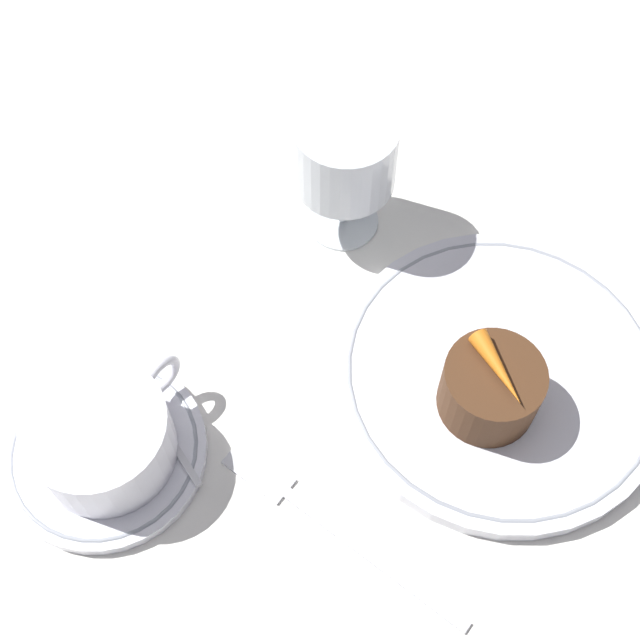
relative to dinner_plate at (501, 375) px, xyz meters
name	(u,v)px	position (x,y,z in m)	size (l,w,h in m)	color
ground_plane	(461,331)	(0.02, 0.04, -0.01)	(3.00, 3.00, 0.00)	white
dinner_plate	(501,375)	(0.00, 0.00, 0.00)	(0.24, 0.24, 0.01)	white
saucer	(105,451)	(-0.23, 0.18, 0.00)	(0.14, 0.14, 0.01)	white
coffee_cup	(101,436)	(-0.22, 0.18, 0.03)	(0.12, 0.10, 0.05)	white
spoon	(150,407)	(-0.18, 0.18, 0.00)	(0.04, 0.11, 0.00)	silver
wine_glass	(345,159)	(0.04, 0.18, 0.07)	(0.08, 0.08, 0.12)	silver
fork	(317,515)	(-0.16, 0.04, -0.01)	(0.02, 0.20, 0.01)	silver
dessert_cake	(491,388)	(-0.03, 0.00, 0.03)	(0.07, 0.07, 0.05)	#4C2D19
carrot_garnish	(499,369)	(-0.03, 0.00, 0.06)	(0.04, 0.06, 0.01)	orange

